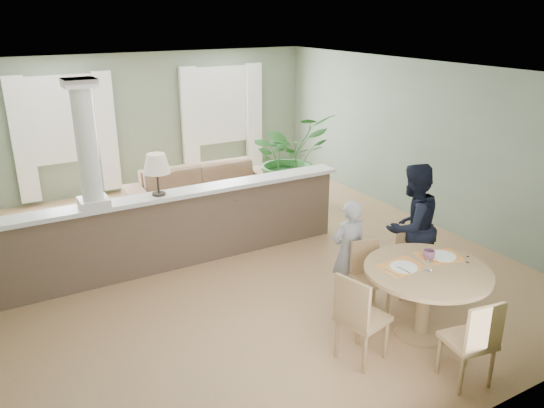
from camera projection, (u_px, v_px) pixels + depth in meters
ground at (237, 258)px, 7.84m from camera, size 8.00×8.00×0.00m
room_shell at (214, 130)px, 7.72m from camera, size 7.02×8.02×2.71m
pony_wall at (166, 222)px, 7.31m from camera, size 5.32×0.38×2.70m
sofa at (205, 190)px, 9.54m from camera, size 2.80×1.20×0.80m
houseplant at (289, 158)px, 9.98m from camera, size 1.66×1.49×1.68m
dining_table at (426, 282)px, 5.78m from camera, size 1.36×1.36×0.93m
chair_far_boy at (368, 273)px, 6.36m from camera, size 0.45×0.45×0.87m
chair_far_man at (411, 257)px, 6.77m from camera, size 0.55×0.55×0.89m
chair_near at (474, 339)px, 5.01m from camera, size 0.49×0.49×0.94m
chair_side at (358, 315)px, 5.36m from camera, size 0.54×0.54×0.99m
child_person at (348, 251)px, 6.51m from camera, size 0.49×0.33×1.32m
man_person at (411, 227)px, 6.79m from camera, size 0.85×0.68×1.68m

